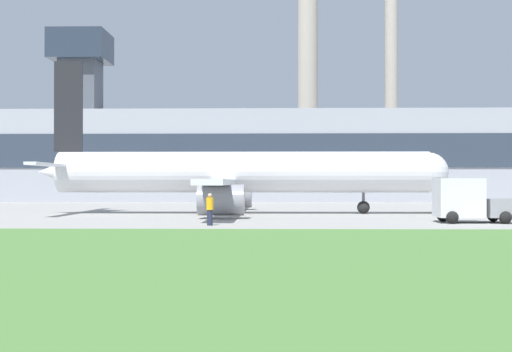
% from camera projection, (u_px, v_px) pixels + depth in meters
% --- Properties ---
extents(ground_plane, '(400.00, 400.00, 0.00)m').
position_uv_depth(ground_plane, '(225.00, 214.00, 51.66)').
color(ground_plane, '#999691').
extents(grass_strip, '(240.00, 37.00, 0.06)m').
position_uv_depth(grass_strip, '(105.00, 286.00, 15.17)').
color(grass_strip, '#4C7A38').
rests_on(grass_strip, ground_plane).
extents(terminal_building, '(75.10, 12.20, 20.81)m').
position_uv_depth(terminal_building, '(237.00, 154.00, 87.15)').
color(terminal_building, '#9EA3AD').
rests_on(terminal_building, ground_plane).
extents(smokestack_left, '(3.68, 3.68, 45.01)m').
position_uv_depth(smokestack_left, '(308.00, 57.00, 115.53)').
color(smokestack_left, '#B2A899').
rests_on(smokestack_left, ground_plane).
extents(smokestack_right, '(2.31, 2.31, 39.80)m').
position_uv_depth(smokestack_right, '(391.00, 71.00, 113.01)').
color(smokestack_right, '#B2A899').
rests_on(smokestack_right, ground_plane).
extents(airplane, '(29.87, 27.15, 11.12)m').
position_uv_depth(airplane, '(236.00, 174.00, 51.71)').
color(airplane, silver).
rests_on(airplane, ground_plane).
extents(pushback_tug, '(3.24, 2.34, 2.16)m').
position_uv_depth(pushback_tug, '(456.00, 200.00, 52.93)').
color(pushback_tug, yellow).
rests_on(pushback_tug, ground_plane).
extents(baggage_truck, '(4.13, 2.91, 2.49)m').
position_uv_depth(baggage_truck, '(467.00, 201.00, 39.90)').
color(baggage_truck, gray).
rests_on(baggage_truck, ground_plane).
extents(ground_crew_person, '(0.40, 0.40, 1.69)m').
position_uv_depth(ground_crew_person, '(210.00, 209.00, 37.25)').
color(ground_crew_person, '#23283D').
rests_on(ground_crew_person, ground_plane).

